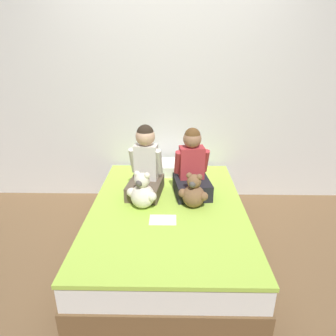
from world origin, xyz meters
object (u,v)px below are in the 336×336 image
Objects in this scene: child_on_right at (192,170)px; pillow_at_headboard at (169,167)px; teddy_bear_held_by_right_child at (194,193)px; sign_card at (163,220)px; child_on_left at (146,167)px; bed at (168,226)px; teddy_bear_held_by_left_child at (142,193)px.

child_on_right is 0.57m from pillow_at_headboard.
sign_card is at bearing -119.97° from teddy_bear_held_by_right_child.
pillow_at_headboard is (0.20, 0.49, -0.20)m from child_on_left.
bed is 0.56m from child_on_left.
child_on_left is 0.51m from teddy_bear_held_by_right_child.
child_on_right reaches higher than pillow_at_headboard.
teddy_bear_held_by_right_child is (0.42, -0.26, -0.13)m from child_on_left.
sign_card is at bearing -98.56° from bed.
child_on_right is at bearing -66.72° from pillow_at_headboard.
bed is 3.07× the size of child_on_right.
sign_card is (-0.25, -0.22, -0.13)m from teddy_bear_held_by_right_child.
teddy_bear_held_by_left_child reaches higher than teddy_bear_held_by_right_child.
child_on_right is 0.27m from teddy_bear_held_by_right_child.
child_on_right is at bearing 62.37° from sign_card.
teddy_bear_held_by_left_child is 1.54× the size of sign_card.
child_on_right is 0.51m from teddy_bear_held_by_left_child.
sign_card is at bearing -27.50° from teddy_bear_held_by_left_child.
bed is at bearing 81.44° from sign_card.
pillow_at_headboard is at bearing 105.54° from child_on_right.
bed is at bearing -90.00° from pillow_at_headboard.
teddy_bear_held_by_left_child reaches higher than bed.
teddy_bear_held_by_left_child is (-0.42, -0.27, -0.10)m from child_on_right.
child_on_left is 3.04× the size of sign_card.
child_on_left reaches higher than teddy_bear_held_by_left_child.
child_on_left reaches higher than sign_card.
sign_card is at bearing -92.00° from pillow_at_headboard.
teddy_bear_held_by_right_child is 0.78m from pillow_at_headboard.
teddy_bear_held_by_left_child is 0.30m from sign_card.
teddy_bear_held_by_right_child reaches higher than sign_card.
bed is at bearing -162.39° from teddy_bear_held_by_right_child.
child_on_right is (0.21, 0.25, 0.44)m from bed.
child_on_right is at bearing 49.26° from bed.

